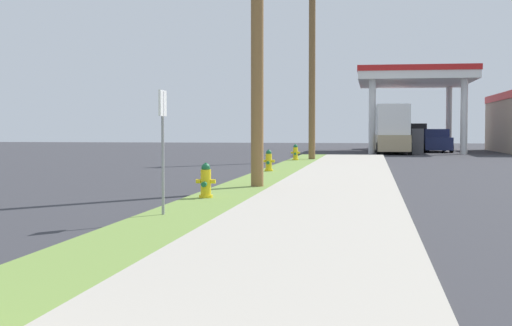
{
  "coord_description": "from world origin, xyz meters",
  "views": [
    {
      "loc": [
        3.95,
        -1.95,
        1.58
      ],
      "look_at": [
        0.93,
        17.01,
        0.68
      ],
      "focal_mm": 51.05,
      "sensor_mm": 36.0,
      "label": 1
    }
  ],
  "objects_px": {
    "street_sign_post": "(163,126)",
    "fire_hydrant_third": "(269,162)",
    "truck_tan_at_forecourt": "(392,130)",
    "truck_black_at_far_bay": "(410,138)",
    "utility_pole_background": "(312,64)",
    "truck_red_on_apron": "(392,130)",
    "fire_hydrant_second": "(206,182)",
    "fire_hydrant_fourth": "(295,153)",
    "utility_pole_midground": "(257,19)",
    "car_navy_by_near_pump": "(435,141)"
  },
  "relations": [
    {
      "from": "car_navy_by_near_pump",
      "to": "fire_hydrant_second",
      "type": "bearing_deg",
      "value": -102.12
    },
    {
      "from": "fire_hydrant_second",
      "to": "utility_pole_midground",
      "type": "xyz_separation_m",
      "value": [
        0.6,
        3.21,
        3.9
      ]
    },
    {
      "from": "truck_red_on_apron",
      "to": "truck_black_at_far_bay",
      "type": "xyz_separation_m",
      "value": [
        1.21,
        -3.26,
        -0.57
      ]
    },
    {
      "from": "utility_pole_midground",
      "to": "car_navy_by_near_pump",
      "type": "xyz_separation_m",
      "value": [
        7.18,
        33.05,
        -3.63
      ]
    },
    {
      "from": "car_navy_by_near_pump",
      "to": "truck_red_on_apron",
      "type": "height_order",
      "value": "truck_red_on_apron"
    },
    {
      "from": "fire_hydrant_fourth",
      "to": "fire_hydrant_second",
      "type": "bearing_deg",
      "value": -89.84
    },
    {
      "from": "fire_hydrant_second",
      "to": "fire_hydrant_third",
      "type": "relative_size",
      "value": 1.0
    },
    {
      "from": "street_sign_post",
      "to": "truck_red_on_apron",
      "type": "relative_size",
      "value": 0.33
    },
    {
      "from": "truck_red_on_apron",
      "to": "street_sign_post",
      "type": "bearing_deg",
      "value": -96.3
    },
    {
      "from": "street_sign_post",
      "to": "truck_black_at_far_bay",
      "type": "bearing_deg",
      "value": 81.62
    },
    {
      "from": "fire_hydrant_third",
      "to": "car_navy_by_near_pump",
      "type": "relative_size",
      "value": 0.16
    },
    {
      "from": "truck_tan_at_forecourt",
      "to": "utility_pole_background",
      "type": "bearing_deg",
      "value": -109.4
    },
    {
      "from": "truck_tan_at_forecourt",
      "to": "truck_black_at_far_bay",
      "type": "relative_size",
      "value": 1.16
    },
    {
      "from": "utility_pole_midground",
      "to": "fire_hydrant_fourth",
      "type": "bearing_deg",
      "value": 92.39
    },
    {
      "from": "truck_red_on_apron",
      "to": "utility_pole_midground",
      "type": "bearing_deg",
      "value": -96.39
    },
    {
      "from": "truck_black_at_far_bay",
      "to": "fire_hydrant_fourth",
      "type": "bearing_deg",
      "value": -106.9
    },
    {
      "from": "truck_black_at_far_bay",
      "to": "truck_tan_at_forecourt",
      "type": "bearing_deg",
      "value": -101.38
    },
    {
      "from": "utility_pole_midground",
      "to": "street_sign_post",
      "type": "height_order",
      "value": "utility_pole_midground"
    },
    {
      "from": "fire_hydrant_third",
      "to": "street_sign_post",
      "type": "bearing_deg",
      "value": -89.95
    },
    {
      "from": "fire_hydrant_fourth",
      "to": "utility_pole_midground",
      "type": "height_order",
      "value": "utility_pole_midground"
    },
    {
      "from": "truck_red_on_apron",
      "to": "car_navy_by_near_pump",
      "type": "bearing_deg",
      "value": -67.79
    },
    {
      "from": "utility_pole_background",
      "to": "truck_red_on_apron",
      "type": "distance_m",
      "value": 23.24
    },
    {
      "from": "utility_pole_midground",
      "to": "truck_red_on_apron",
      "type": "relative_size",
      "value": 1.28
    },
    {
      "from": "fire_hydrant_fourth",
      "to": "truck_red_on_apron",
      "type": "height_order",
      "value": "truck_red_on_apron"
    },
    {
      "from": "fire_hydrant_fourth",
      "to": "car_navy_by_near_pump",
      "type": "xyz_separation_m",
      "value": [
        7.84,
        17.36,
        0.28
      ]
    },
    {
      "from": "truck_tan_at_forecourt",
      "to": "truck_black_at_far_bay",
      "type": "height_order",
      "value": "truck_tan_at_forecourt"
    },
    {
      "from": "utility_pole_background",
      "to": "truck_red_on_apron",
      "type": "relative_size",
      "value": 1.39
    },
    {
      "from": "fire_hydrant_second",
      "to": "truck_black_at_far_bay",
      "type": "distance_m",
      "value": 40.19
    },
    {
      "from": "street_sign_post",
      "to": "car_navy_by_near_pump",
      "type": "height_order",
      "value": "street_sign_post"
    },
    {
      "from": "truck_red_on_apron",
      "to": "truck_tan_at_forecourt",
      "type": "bearing_deg",
      "value": -91.56
    },
    {
      "from": "fire_hydrant_third",
      "to": "truck_red_on_apron",
      "type": "distance_m",
      "value": 33.49
    },
    {
      "from": "fire_hydrant_second",
      "to": "utility_pole_midground",
      "type": "bearing_deg",
      "value": 79.34
    },
    {
      "from": "fire_hydrant_second",
      "to": "fire_hydrant_third",
      "type": "xyz_separation_m",
      "value": [
        -0.04,
        9.87,
        0.0
      ]
    },
    {
      "from": "fire_hydrant_second",
      "to": "fire_hydrant_fourth",
      "type": "distance_m",
      "value": 18.89
    },
    {
      "from": "fire_hydrant_fourth",
      "to": "utility_pole_midground",
      "type": "xyz_separation_m",
      "value": [
        0.66,
        -15.69,
        3.9
      ]
    },
    {
      "from": "fire_hydrant_second",
      "to": "fire_hydrant_fourth",
      "type": "height_order",
      "value": "same"
    },
    {
      "from": "street_sign_post",
      "to": "truck_tan_at_forecourt",
      "type": "height_order",
      "value": "truck_tan_at_forecourt"
    },
    {
      "from": "fire_hydrant_third",
      "to": "fire_hydrant_fourth",
      "type": "relative_size",
      "value": 1.0
    },
    {
      "from": "utility_pole_midground",
      "to": "truck_tan_at_forecourt",
      "type": "height_order",
      "value": "utility_pole_midground"
    },
    {
      "from": "utility_pole_background",
      "to": "street_sign_post",
      "type": "bearing_deg",
      "value": -91.53
    },
    {
      "from": "utility_pole_background",
      "to": "truck_red_on_apron",
      "type": "xyz_separation_m",
      "value": [
        4.46,
        22.58,
        -3.23
      ]
    },
    {
      "from": "fire_hydrant_fourth",
      "to": "street_sign_post",
      "type": "distance_m",
      "value": 22.01
    },
    {
      "from": "utility_pole_background",
      "to": "fire_hydrant_fourth",
      "type": "bearing_deg",
      "value": -113.46
    },
    {
      "from": "car_navy_by_near_pump",
      "to": "truck_red_on_apron",
      "type": "relative_size",
      "value": 0.71
    },
    {
      "from": "fire_hydrant_third",
      "to": "utility_pole_midground",
      "type": "xyz_separation_m",
      "value": [
        0.65,
        -6.66,
        3.9
      ]
    },
    {
      "from": "fire_hydrant_third",
      "to": "truck_red_on_apron",
      "type": "height_order",
      "value": "truck_red_on_apron"
    },
    {
      "from": "street_sign_post",
      "to": "fire_hydrant_third",
      "type": "bearing_deg",
      "value": 90.05
    },
    {
      "from": "fire_hydrant_third",
      "to": "truck_tan_at_forecourt",
      "type": "distance_m",
      "value": 22.88
    },
    {
      "from": "fire_hydrant_fourth",
      "to": "utility_pole_background",
      "type": "distance_m",
      "value": 4.57
    },
    {
      "from": "car_navy_by_near_pump",
      "to": "truck_tan_at_forecourt",
      "type": "xyz_separation_m",
      "value": [
        -3.03,
        -4.04,
        0.77
      ]
    }
  ]
}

